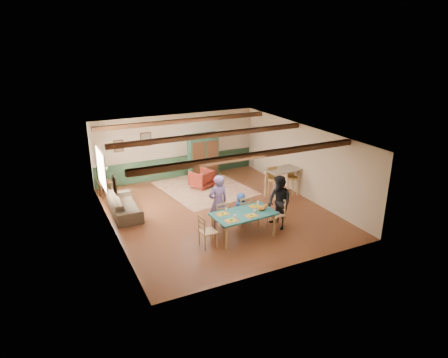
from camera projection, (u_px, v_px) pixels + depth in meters
name	position (u px, v px, depth m)	size (l,w,h in m)	color
floor	(217.00, 211.00, 13.80)	(8.00, 8.00, 0.00)	#552917
wall_back	(177.00, 146.00, 16.73)	(7.00, 0.02, 2.70)	beige
wall_left	(111.00, 191.00, 11.90)	(0.02, 8.00, 2.70)	beige
wall_right	(302.00, 161.00, 14.78)	(0.02, 8.00, 2.70)	beige
ceiling	(217.00, 135.00, 12.89)	(7.00, 8.00, 0.02)	silver
wainscot_back	(178.00, 167.00, 17.01)	(6.95, 0.03, 0.90)	#1E3824
ceiling_beam_front	(252.00, 156.00, 10.97)	(6.95, 0.16, 0.16)	#341C0E
ceiling_beam_mid	(212.00, 135.00, 13.25)	(6.95, 0.16, 0.16)	#341C0E
ceiling_beam_back	(184.00, 121.00, 15.45)	(6.95, 0.16, 0.16)	#341C0E
window_left	(101.00, 169.00, 13.29)	(0.06, 1.60, 1.30)	white
picture_left_wall	(115.00, 185.00, 11.27)	(0.04, 0.42, 0.52)	gray
picture_back_a	(146.00, 139.00, 16.01)	(0.45, 0.04, 0.55)	gray
picture_back_b	(119.00, 146.00, 15.61)	(0.38, 0.04, 0.48)	gray
dining_table	(243.00, 225.00, 11.92)	(1.86, 1.03, 0.77)	#1D5E5A
dining_chair_far_left	(219.00, 216.00, 12.31)	(0.43, 0.45, 0.98)	#A88154
dining_chair_far_right	(242.00, 210.00, 12.69)	(0.43, 0.45, 0.98)	#A88154
dining_chair_end_left	(208.00, 231.00, 11.34)	(0.43, 0.45, 0.98)	#A88154
dining_chair_end_right	(276.00, 214.00, 12.43)	(0.43, 0.45, 0.98)	#A88154
person_man	(218.00, 203.00, 12.24)	(0.65, 0.43, 1.78)	slate
person_woman	(279.00, 202.00, 12.35)	(0.83, 0.65, 1.70)	black
person_child	(241.00, 208.00, 12.74)	(0.51, 0.33, 1.04)	#294EA5
cat	(262.00, 208.00, 11.93)	(0.37, 0.14, 0.19)	orange
place_setting_near_left	(231.00, 219.00, 11.30)	(0.41, 0.31, 0.11)	gold
place_setting_near_center	(251.00, 214.00, 11.60)	(0.41, 0.31, 0.11)	gold
place_setting_far_left	(223.00, 212.00, 11.72)	(0.41, 0.31, 0.11)	gold
place_setting_far_right	(255.00, 205.00, 12.24)	(0.41, 0.31, 0.11)	gold
area_rug	(204.00, 188.00, 15.86)	(3.01, 3.58, 0.01)	beige
armoire	(203.00, 157.00, 16.63)	(1.37, 0.55, 1.94)	#15362A
armchair	(202.00, 179.00, 15.88)	(0.76, 0.79, 0.72)	#571511
sofa	(124.00, 205.00, 13.52)	(2.19, 0.86, 0.64)	#392F23
end_table	(106.00, 189.00, 14.95)	(0.48, 0.48, 0.60)	#341C0E
table_lamp	(104.00, 175.00, 14.76)	(0.30, 0.30, 0.54)	beige
counter_table	(282.00, 182.00, 14.98)	(1.27, 0.74, 1.06)	gray
bar_stool_left	(274.00, 183.00, 14.75)	(0.41, 0.45, 1.17)	#AE8843
bar_stool_right	(293.00, 181.00, 15.10)	(0.37, 0.41, 1.06)	#AE8843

